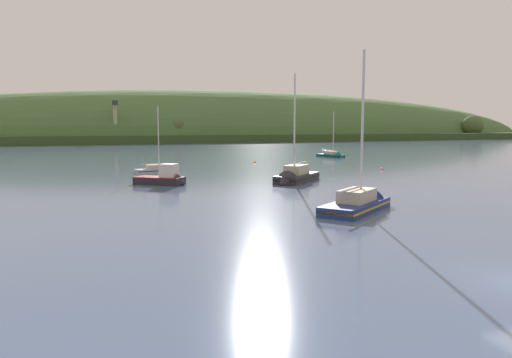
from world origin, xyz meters
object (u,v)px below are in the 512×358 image
object	(u,v)px
dockside_crane	(115,122)
sailboat_far_left	(333,156)
sailboat_outer_reach	(294,179)
sailboat_midwater_white	(361,205)
mooring_buoy_midchannel	(255,163)
fishing_boat_moored	(164,180)
sailboat_near_mooring	(160,171)
mooring_buoy_foreground	(382,170)

from	to	relation	value
dockside_crane	sailboat_far_left	bearing A→B (deg)	-158.78
sailboat_outer_reach	sailboat_far_left	bearing A→B (deg)	-168.18
sailboat_midwater_white	sailboat_far_left	world-z (taller)	sailboat_midwater_white
sailboat_midwater_white	mooring_buoy_midchannel	bearing A→B (deg)	43.80
sailboat_far_left	fishing_boat_moored	world-z (taller)	sailboat_far_left
mooring_buoy_midchannel	sailboat_far_left	bearing A→B (deg)	25.03
dockside_crane	sailboat_near_mooring	xyz separation A→B (m)	(3.49, -126.39, -7.96)
fishing_boat_moored	mooring_buoy_foreground	distance (m)	33.76
dockside_crane	fishing_boat_moored	xyz separation A→B (m)	(2.50, -140.54, -7.66)
sailboat_outer_reach	sailboat_near_mooring	bearing A→B (deg)	-97.54
fishing_boat_moored	dockside_crane	bearing A→B (deg)	126.94
sailboat_near_mooring	fishing_boat_moored	world-z (taller)	sailboat_near_mooring
sailboat_far_left	mooring_buoy_foreground	bearing A→B (deg)	-28.15
sailboat_midwater_white	sailboat_far_left	size ratio (longest dim) A/B	1.25
sailboat_far_left	sailboat_outer_reach	size ratio (longest dim) A/B	0.79
sailboat_far_left	mooring_buoy_midchannel	bearing A→B (deg)	-80.53
dockside_crane	sailboat_near_mooring	world-z (taller)	dockside_crane
dockside_crane	sailboat_outer_reach	xyz separation A→B (m)	(16.64, -143.11, -7.73)
dockside_crane	fishing_boat_moored	world-z (taller)	dockside_crane
sailboat_far_left	mooring_buoy_foreground	world-z (taller)	sailboat_far_left
sailboat_far_left	mooring_buoy_foreground	xyz separation A→B (m)	(-6.19, -27.69, -0.22)
sailboat_midwater_white	sailboat_far_left	xyz separation A→B (m)	(26.40, 56.35, -0.08)
dockside_crane	sailboat_midwater_white	bearing A→B (deg)	-175.09
sailboat_near_mooring	mooring_buoy_midchannel	world-z (taller)	sailboat_near_mooring
sailboat_near_mooring	sailboat_far_left	bearing A→B (deg)	15.19
sailboat_midwater_white	fishing_boat_moored	bearing A→B (deg)	83.23
sailboat_near_mooring	sailboat_midwater_white	xyz separation A→B (m)	(11.45, -34.24, 0.12)
sailboat_midwater_white	mooring_buoy_midchannel	world-z (taller)	sailboat_midwater_white
sailboat_far_left	mooring_buoy_midchannel	world-z (taller)	sailboat_far_left
sailboat_midwater_white	mooring_buoy_midchannel	size ratio (longest dim) A/B	17.84
dockside_crane	sailboat_far_left	xyz separation A→B (m)	(41.34, -104.28, -7.92)
dockside_crane	sailboat_near_mooring	size ratio (longest dim) A/B	1.69
sailboat_far_left	sailboat_outer_reach	distance (m)	46.02
sailboat_outer_reach	mooring_buoy_midchannel	size ratio (longest dim) A/B	18.05
sailboat_midwater_white	dockside_crane	bearing A→B (deg)	56.79
sailboat_midwater_white	sailboat_outer_reach	size ratio (longest dim) A/B	0.99
fishing_boat_moored	sailboat_far_left	bearing A→B (deg)	78.96
mooring_buoy_midchannel	sailboat_midwater_white	bearing A→B (deg)	-97.68
mooring_buoy_foreground	sailboat_midwater_white	bearing A→B (deg)	-125.19
mooring_buoy_foreground	fishing_boat_moored	bearing A→B (deg)	-165.29
dockside_crane	sailboat_midwater_white	world-z (taller)	dockside_crane
sailboat_midwater_white	mooring_buoy_foreground	bearing A→B (deg)	16.29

